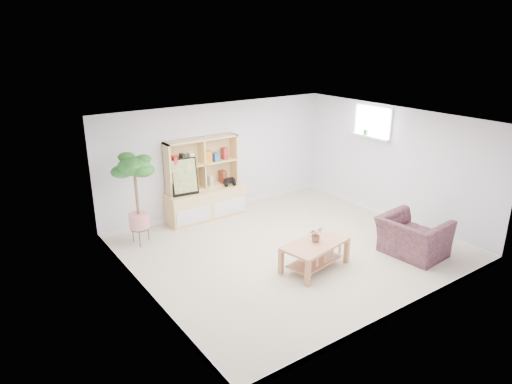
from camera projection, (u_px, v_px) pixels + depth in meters
floor at (289, 250)px, 8.44m from camera, size 5.50×5.00×0.01m
ceiling at (292, 121)px, 7.64m from camera, size 5.50×5.00×0.01m
walls at (290, 188)px, 8.04m from camera, size 5.51×5.01×2.40m
baseboard at (289, 247)px, 8.42m from camera, size 5.50×5.00×0.10m
window at (373, 122)px, 9.71m from camera, size 0.10×0.98×0.68m
window_sill at (370, 137)px, 9.79m from camera, size 0.14×1.00×0.04m
storage_unit at (205, 179)px, 9.62m from camera, size 1.73×0.59×1.73m
poster at (184, 177)px, 9.24m from camera, size 0.56×0.19×0.76m
toy_truck at (229, 181)px, 9.91m from camera, size 0.37×0.29×0.18m
coffee_table at (315, 255)px, 7.71m from camera, size 1.26×0.84×0.47m
table_plant at (316, 234)px, 7.64m from camera, size 0.29×0.27×0.26m
floor_tree at (137, 200)px, 8.41m from camera, size 0.70×0.70×1.76m
armchair at (413, 234)px, 8.12m from camera, size 1.03×1.16×0.80m
sill_plant at (366, 129)px, 9.83m from camera, size 0.16×0.14×0.26m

